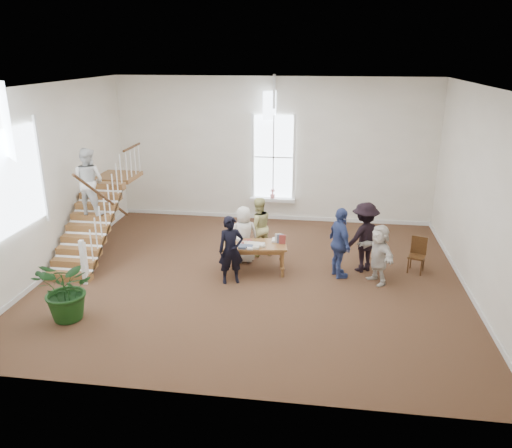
# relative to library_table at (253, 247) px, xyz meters

# --- Properties ---
(ground) EXTENTS (10.00, 10.00, 0.00)m
(ground) POSITION_rel_library_table_xyz_m (0.03, -0.27, -0.67)
(ground) COLOR #4A341D
(ground) RESTS_ON ground
(room_shell) EXTENTS (10.49, 10.00, 10.00)m
(room_shell) POSITION_rel_library_table_xyz_m (0.03, 4.12, -0.26)
(room_shell) COLOR silver
(room_shell) RESTS_ON ground
(staircase) EXTENTS (1.10, 4.10, 2.92)m
(staircase) POSITION_rel_library_table_xyz_m (-4.31, 0.48, 0.95)
(staircase) COLOR brown
(staircase) RESTS_ON ground
(library_table) EXTENTS (1.68, 1.00, 0.81)m
(library_table) POSITION_rel_library_table_xyz_m (0.00, 0.00, 0.00)
(library_table) COLOR brown
(library_table) RESTS_ON ground
(police_officer) EXTENTS (0.70, 0.58, 1.64)m
(police_officer) POSITION_rel_library_table_xyz_m (-0.44, -0.64, 0.15)
(police_officer) COLOR black
(police_officer) RESTS_ON ground
(elderly_woman) EXTENTS (0.85, 0.71, 1.49)m
(elderly_woman) POSITION_rel_library_table_xyz_m (-0.34, 0.61, 0.08)
(elderly_woman) COLOR white
(elderly_woman) RESTS_ON ground
(person_yellow) EXTENTS (0.97, 0.89, 1.61)m
(person_yellow) POSITION_rel_library_table_xyz_m (-0.04, 1.11, 0.14)
(person_yellow) COLOR #D8D387
(person_yellow) RESTS_ON ground
(woman_cluster_a) EXTENTS (0.78, 1.11, 1.74)m
(woman_cluster_a) POSITION_rel_library_table_xyz_m (2.08, 0.03, 0.21)
(woman_cluster_a) COLOR #384A88
(woman_cluster_a) RESTS_ON ground
(woman_cluster_b) EXTENTS (1.31, 1.20, 1.77)m
(woman_cluster_b) POSITION_rel_library_table_xyz_m (2.68, 0.48, 0.22)
(woman_cluster_b) COLOR black
(woman_cluster_b) RESTS_ON ground
(woman_cluster_c) EXTENTS (1.03, 1.37, 1.44)m
(woman_cluster_c) POSITION_rel_library_table_xyz_m (2.98, -0.17, 0.06)
(woman_cluster_c) COLOR silver
(woman_cluster_c) RESTS_ON ground
(floor_plant) EXTENTS (1.52, 1.43, 1.35)m
(floor_plant) POSITION_rel_library_table_xyz_m (-3.37, -2.81, 0.01)
(floor_plant) COLOR #143711
(floor_plant) RESTS_ON ground
(side_chair) EXTENTS (0.49, 0.49, 0.89)m
(side_chair) POSITION_rel_library_table_xyz_m (4.02, 0.63, -0.18)
(side_chair) COLOR #361C0E
(side_chair) RESTS_ON ground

